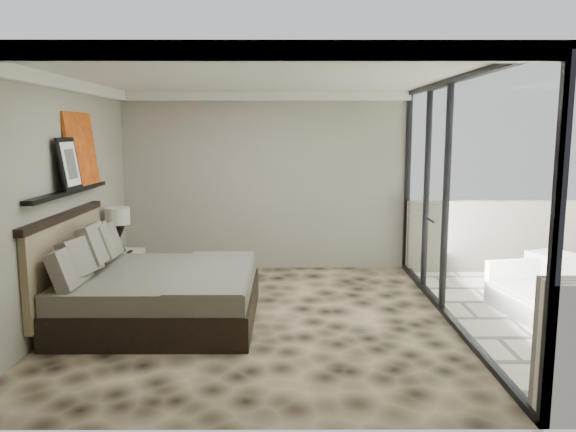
{
  "coord_description": "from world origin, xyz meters",
  "views": [
    {
      "loc": [
        0.33,
        -6.38,
        2.2
      ],
      "look_at": [
        0.35,
        0.4,
        1.17
      ],
      "focal_mm": 35.0,
      "sensor_mm": 36.0,
      "label": 1
    }
  ],
  "objects_px": {
    "nightstand": "(125,270)",
    "lounger": "(541,304)",
    "bed": "(153,291)",
    "table_lamp": "(118,223)",
    "ottoman": "(552,271)"
  },
  "relations": [
    {
      "from": "nightstand",
      "to": "lounger",
      "type": "relative_size",
      "value": 0.32
    },
    {
      "from": "bed",
      "to": "lounger",
      "type": "relative_size",
      "value": 1.42
    },
    {
      "from": "table_lamp",
      "to": "bed",
      "type": "bearing_deg",
      "value": -60.49
    },
    {
      "from": "table_lamp",
      "to": "lounger",
      "type": "distance_m",
      "value": 5.59
    },
    {
      "from": "nightstand",
      "to": "ottoman",
      "type": "height_order",
      "value": "ottoman"
    },
    {
      "from": "nightstand",
      "to": "lounger",
      "type": "bearing_deg",
      "value": -36.0
    },
    {
      "from": "lounger",
      "to": "bed",
      "type": "bearing_deg",
      "value": 170.38
    },
    {
      "from": "nightstand",
      "to": "lounger",
      "type": "xyz_separation_m",
      "value": [
        5.32,
        -1.36,
        -0.07
      ]
    },
    {
      "from": "bed",
      "to": "lounger",
      "type": "height_order",
      "value": "bed"
    },
    {
      "from": "ottoman",
      "to": "table_lamp",
      "type": "bearing_deg",
      "value": 178.71
    },
    {
      "from": "table_lamp",
      "to": "ottoman",
      "type": "height_order",
      "value": "table_lamp"
    },
    {
      "from": "bed",
      "to": "ottoman",
      "type": "bearing_deg",
      "value": 13.71
    },
    {
      "from": "ottoman",
      "to": "lounger",
      "type": "relative_size",
      "value": 0.34
    },
    {
      "from": "table_lamp",
      "to": "ottoman",
      "type": "bearing_deg",
      "value": -1.29
    },
    {
      "from": "table_lamp",
      "to": "lounger",
      "type": "relative_size",
      "value": 0.4
    }
  ]
}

